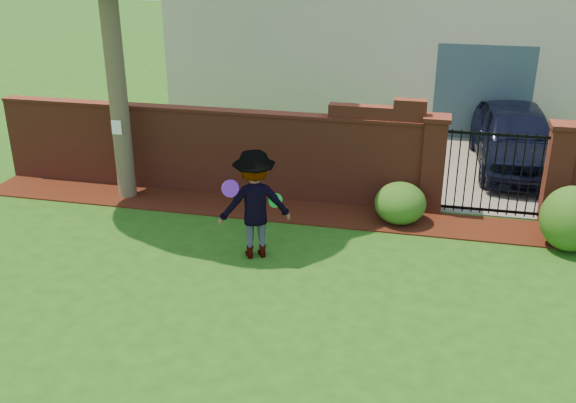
% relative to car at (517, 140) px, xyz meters
% --- Properties ---
extents(ground, '(80.00, 80.00, 0.01)m').
position_rel_car_xyz_m(ground, '(-4.17, -6.68, -0.73)').
color(ground, '#1E4C13').
rests_on(ground, ground).
extents(mulch_bed, '(11.10, 1.08, 0.03)m').
position_rel_car_xyz_m(mulch_bed, '(-5.12, -3.34, -0.71)').
color(mulch_bed, black).
rests_on(mulch_bed, ground).
extents(brick_wall, '(8.70, 0.31, 2.16)m').
position_rel_car_xyz_m(brick_wall, '(-6.18, -2.68, 0.20)').
color(brick_wall, maroon).
rests_on(brick_wall, ground).
extents(pillar_left, '(0.50, 0.50, 1.88)m').
position_rel_car_xyz_m(pillar_left, '(-1.77, -2.68, 0.23)').
color(pillar_left, maroon).
rests_on(pillar_left, ground).
extents(pillar_right, '(0.50, 0.50, 1.88)m').
position_rel_car_xyz_m(pillar_right, '(0.43, -2.68, 0.23)').
color(pillar_right, maroon).
rests_on(pillar_right, ground).
extents(iron_gate, '(1.78, 0.03, 1.60)m').
position_rel_car_xyz_m(iron_gate, '(-0.67, -2.68, 0.13)').
color(iron_gate, black).
rests_on(iron_gate, ground).
extents(driveway, '(3.20, 8.00, 0.01)m').
position_rel_car_xyz_m(driveway, '(-0.67, 1.32, -0.72)').
color(driveway, slate).
rests_on(driveway, ground).
extents(car, '(1.91, 4.33, 1.45)m').
position_rel_car_xyz_m(car, '(0.00, 0.00, 0.00)').
color(car, black).
rests_on(car, ground).
extents(paper_notice, '(0.20, 0.01, 0.28)m').
position_rel_car_xyz_m(paper_notice, '(-7.77, -3.47, 0.78)').
color(paper_notice, white).
rests_on(paper_notice, tree).
extents(shrub_left, '(0.94, 0.94, 0.77)m').
position_rel_car_xyz_m(shrub_left, '(-2.30, -3.36, -0.34)').
color(shrub_left, '#1B4E17').
rests_on(shrub_left, ground).
extents(shrub_middle, '(1.02, 1.02, 1.12)m').
position_rel_car_xyz_m(shrub_middle, '(0.55, -3.82, -0.16)').
color(shrub_middle, '#1B4E17').
rests_on(shrub_middle, ground).
extents(man, '(1.36, 1.10, 1.83)m').
position_rel_car_xyz_m(man, '(-4.54, -5.23, 0.19)').
color(man, gray).
rests_on(man, ground).
extents(frisbee_purple, '(0.27, 0.23, 0.28)m').
position_rel_car_xyz_m(frisbee_purple, '(-4.81, -5.60, 0.60)').
color(frisbee_purple, '#7622D5').
rests_on(frisbee_purple, man).
extents(frisbee_green, '(0.23, 0.18, 0.24)m').
position_rel_car_xyz_m(frisbee_green, '(-4.22, -5.11, 0.26)').
color(frisbee_green, green).
rests_on(frisbee_green, man).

